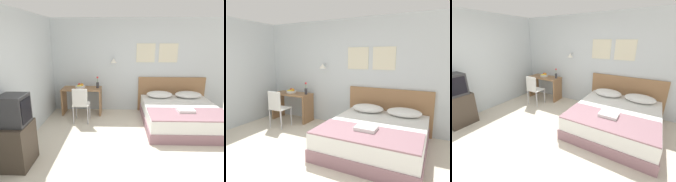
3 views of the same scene
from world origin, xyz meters
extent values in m
plane|color=beige|center=(0.00, 0.00, 0.00)|extent=(24.00, 24.00, 0.00)
cube|color=silver|center=(0.00, 2.53, 1.32)|extent=(5.44, 0.06, 2.65)
cube|color=beige|center=(0.35, 2.49, 1.70)|extent=(0.52, 0.02, 0.52)
cube|color=beige|center=(0.98, 2.49, 1.70)|extent=(0.52, 0.02, 0.52)
cylinder|color=#B2B2B7|center=(-0.55, 2.42, 1.55)|extent=(0.02, 0.16, 0.02)
cone|color=white|center=(-0.55, 2.33, 1.50)|extent=(0.17, 0.17, 0.12)
cube|color=gray|center=(1.13, 1.44, 0.11)|extent=(1.80, 2.00, 0.22)
cube|color=white|center=(1.13, 1.44, 0.36)|extent=(1.76, 1.96, 0.28)
cube|color=#8E6642|center=(1.13, 2.47, 0.51)|extent=(1.92, 0.06, 1.01)
ellipsoid|color=white|center=(0.74, 2.16, 0.59)|extent=(0.71, 0.47, 0.17)
ellipsoid|color=white|center=(1.53, 2.16, 0.59)|extent=(0.71, 0.47, 0.17)
cube|color=gray|center=(1.13, 0.86, 0.51)|extent=(1.74, 0.80, 0.02)
cube|color=white|center=(1.09, 1.00, 0.55)|extent=(0.36, 0.27, 0.06)
cube|color=#8E6642|center=(-1.44, 2.16, 0.73)|extent=(1.09, 0.52, 0.03)
cube|color=#8E6642|center=(-1.96, 2.16, 0.36)|extent=(0.04, 0.48, 0.72)
cube|color=#8E6642|center=(-0.91, 2.16, 0.36)|extent=(0.04, 0.48, 0.72)
cube|color=white|center=(-1.35, 1.60, 0.47)|extent=(0.40, 0.40, 0.02)
cube|color=white|center=(-1.35, 1.41, 0.70)|extent=(0.37, 0.03, 0.44)
cylinder|color=#B7B7BC|center=(-1.54, 1.78, 0.23)|extent=(0.03, 0.03, 0.46)
cylinder|color=#B7B7BC|center=(-1.17, 1.78, 0.23)|extent=(0.03, 0.03, 0.46)
cylinder|color=#B7B7BC|center=(-1.54, 1.42, 0.23)|extent=(0.03, 0.03, 0.46)
cylinder|color=#B7B7BC|center=(-1.17, 1.42, 0.23)|extent=(0.03, 0.03, 0.46)
cylinder|color=silver|center=(-1.49, 2.19, 0.78)|extent=(0.26, 0.26, 0.05)
sphere|color=orange|center=(-1.44, 2.20, 0.83)|extent=(0.09, 0.09, 0.09)
sphere|color=red|center=(-1.52, 2.23, 0.83)|extent=(0.09, 0.09, 0.09)
ellipsoid|color=yellow|center=(-1.49, 2.14, 0.82)|extent=(0.16, 0.11, 0.06)
cylinder|color=#333338|center=(-0.99, 2.20, 0.83)|extent=(0.08, 0.08, 0.15)
cylinder|color=#3D7538|center=(-0.99, 2.20, 0.98)|extent=(0.01, 0.01, 0.14)
sphere|color=#DB3838|center=(-0.99, 2.20, 1.05)|extent=(0.06, 0.06, 0.06)
cube|color=#3D3328|center=(-2.08, -0.28, 0.37)|extent=(0.43, 0.58, 0.75)
cube|color=#2D2D30|center=(-2.08, -0.28, 1.00)|extent=(0.41, 0.41, 0.50)
cube|color=black|center=(-1.88, -0.28, 1.00)|extent=(0.01, 0.33, 0.39)
camera|label=1|loc=(-0.41, -3.22, 2.12)|focal=32.00mm
camera|label=2|loc=(2.11, -2.06, 1.74)|focal=32.00mm
camera|label=3|loc=(1.73, -1.71, 1.98)|focal=24.00mm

